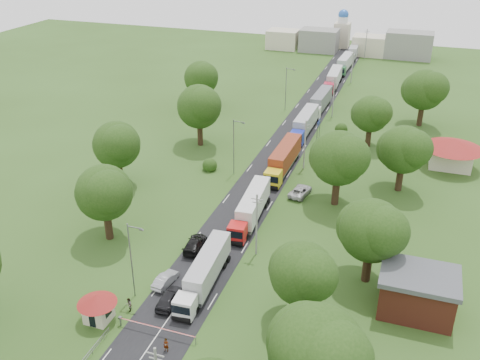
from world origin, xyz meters
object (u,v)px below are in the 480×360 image
at_px(guard_booth, 97,304).
at_px(pedestrian_near, 166,345).
at_px(car_lane_front, 169,298).
at_px(car_lane_mid, 166,280).
at_px(boom_barrier, 146,325).
at_px(truck_0, 205,272).
at_px(info_sign, 319,126).

distance_m(guard_booth, pedestrian_near, 9.49).
relative_size(car_lane_front, car_lane_mid, 1.13).
distance_m(boom_barrier, pedestrian_near, 3.85).
xyz_separation_m(boom_barrier, pedestrian_near, (3.36, -1.88, -0.09)).
height_order(truck_0, car_lane_mid, truck_0).
relative_size(guard_booth, car_lane_front, 0.91).
height_order(truck_0, pedestrian_near, truck_0).
relative_size(info_sign, car_lane_mid, 0.96).
height_order(boom_barrier, truck_0, truck_0).
bearing_deg(truck_0, car_lane_front, -120.40).
relative_size(boom_barrier, pedestrian_near, 5.76).
relative_size(boom_barrier, car_lane_mid, 2.16).
distance_m(boom_barrier, info_sign, 60.39).
relative_size(truck_0, pedestrian_near, 8.72).
xyz_separation_m(truck_0, car_lane_mid, (-4.68, -1.43, -1.34)).
bearing_deg(car_lane_front, guard_booth, 35.25).
xyz_separation_m(car_lane_front, pedestrian_near, (3.00, -6.88, -0.02)).
xyz_separation_m(boom_barrier, truck_0, (3.04, 9.58, 1.15)).
bearing_deg(info_sign, guard_booth, -101.68).
xyz_separation_m(boom_barrier, guard_booth, (-5.84, -0.00, 1.27)).
relative_size(info_sign, car_lane_front, 0.85).
height_order(car_lane_front, pedestrian_near, car_lane_front).
xyz_separation_m(boom_barrier, car_lane_front, (0.36, 5.00, -0.07)).
bearing_deg(car_lane_mid, pedestrian_near, 123.14).
bearing_deg(boom_barrier, car_lane_front, 85.91).
xyz_separation_m(car_lane_mid, pedestrian_near, (5.00, -10.03, 0.10)).
distance_m(guard_booth, car_lane_mid, 9.28).
xyz_separation_m(car_lane_front, car_lane_mid, (-2.00, 3.15, -0.12)).
bearing_deg(pedestrian_near, guard_booth, 163.00).
bearing_deg(car_lane_mid, guard_booth, 69.37).
bearing_deg(pedestrian_near, info_sign, 81.58).
distance_m(guard_booth, truck_0, 13.06).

